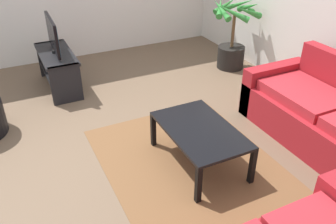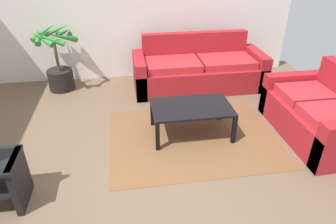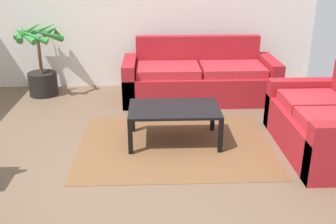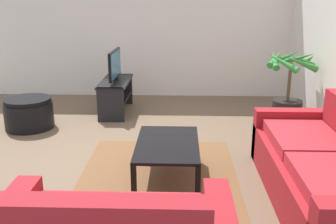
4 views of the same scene
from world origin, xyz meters
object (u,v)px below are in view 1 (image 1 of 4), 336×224
object	(u,v)px
tv_stand	(58,65)
potted_palm	(232,40)
coffee_table	(200,133)
tv	(53,35)

from	to	relation	value
tv_stand	potted_palm	bearing A→B (deg)	79.53
tv_stand	coffee_table	size ratio (longest dim) A/B	1.06
tv_stand	tv	bearing A→B (deg)	88.26
coffee_table	tv	bearing A→B (deg)	-159.01
tv_stand	coffee_table	world-z (taller)	tv_stand
tv_stand	tv	world-z (taller)	tv
tv	potted_palm	xyz separation A→B (m)	(0.50, 2.69, -0.33)
tv	potted_palm	bearing A→B (deg)	79.52
tv_stand	potted_palm	xyz separation A→B (m)	(0.50, 2.70, 0.12)
tv_stand	potted_palm	world-z (taller)	potted_palm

